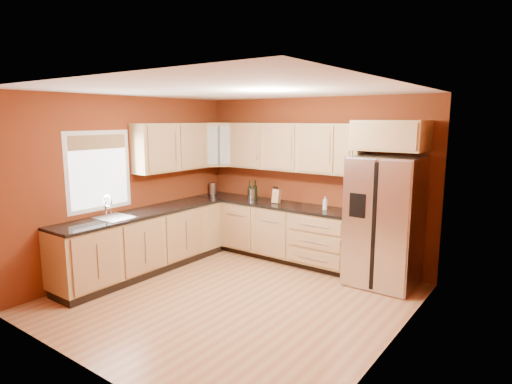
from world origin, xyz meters
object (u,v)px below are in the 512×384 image
refrigerator (384,221)px  wine_bottle_a (250,190)px  soap_dispenser (325,203)px  canister_left (213,188)px  knife_block (276,196)px

refrigerator → wine_bottle_a: bearing=177.6°
refrigerator → wine_bottle_a: 2.38m
wine_bottle_a → soap_dispenser: bearing=-0.8°
wine_bottle_a → canister_left: bearing=-179.3°
canister_left → soap_dispenser: (2.26, -0.01, -0.01)m
refrigerator → knife_block: bearing=177.7°
canister_left → soap_dispenser: bearing=-0.3°
wine_bottle_a → soap_dispenser: wine_bottle_a is taller
refrigerator → wine_bottle_a: refrigerator is taller
canister_left → refrigerator: bearing=-1.6°
wine_bottle_a → soap_dispenser: (1.43, -0.02, -0.05)m
wine_bottle_a → soap_dispenser: 1.43m
canister_left → wine_bottle_a: bearing=0.7°
refrigerator → canister_left: (-3.20, 0.09, 0.14)m
knife_block → soap_dispenser: (0.87, 0.00, -0.01)m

